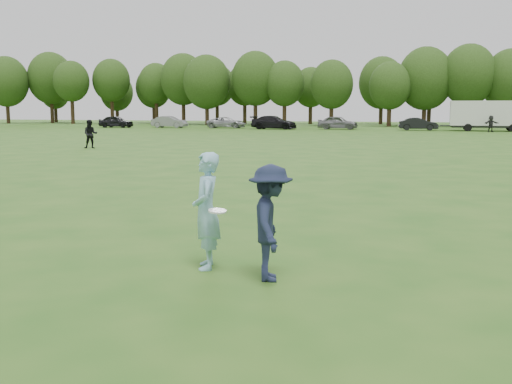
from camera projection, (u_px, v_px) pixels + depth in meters
ground at (197, 262)px, 9.60m from camera, size 200.00×200.00×0.00m
thrower at (206, 211)px, 9.15m from camera, size 0.64×0.77×1.80m
defender at (271, 223)px, 8.53m from camera, size 0.89×1.21×1.68m
player_far_a at (90, 134)px, 36.49m from camera, size 1.04×0.94×1.74m
player_far_d at (491, 124)px, 61.03m from camera, size 1.63×1.14×1.69m
car_a at (116, 122)px, 74.88m from camera, size 4.43×1.96×1.48m
car_b at (169, 122)px, 74.05m from camera, size 4.40×1.54×1.45m
car_c at (227, 123)px, 73.22m from camera, size 4.91×2.58×1.32m
car_d at (274, 123)px, 69.22m from camera, size 5.43×2.44×1.55m
car_e at (338, 123)px, 68.57m from camera, size 4.59×1.86×1.56m
car_f at (418, 124)px, 65.66m from camera, size 4.31×1.83×1.38m
disc_in_play at (217, 211)px, 8.77m from camera, size 0.28×0.29×0.07m
cargo_trailer at (490, 114)px, 63.34m from camera, size 9.00×2.75×3.20m
treeline at (425, 80)px, 81.14m from camera, size 130.35×18.39×11.74m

